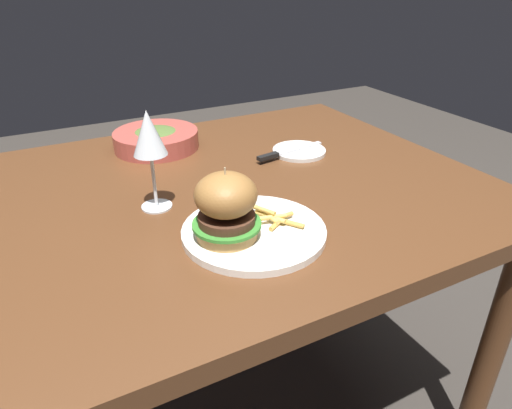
{
  "coord_description": "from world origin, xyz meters",
  "views": [
    {
      "loc": [
        -0.36,
        -0.85,
        1.18
      ],
      "look_at": [
        -0.01,
        -0.19,
        0.78
      ],
      "focal_mm": 32.0,
      "sensor_mm": 36.0,
      "label": 1
    }
  ],
  "objects_px": {
    "main_plate": "(254,231)",
    "wine_glass": "(149,136)",
    "burger_sandwich": "(226,206)",
    "soup_bowl": "(156,139)",
    "bread_plate": "(299,151)",
    "table_knife": "(285,152)"
  },
  "relations": [
    {
      "from": "main_plate",
      "to": "bread_plate",
      "type": "relative_size",
      "value": 1.9
    },
    {
      "from": "table_knife",
      "to": "bread_plate",
      "type": "bearing_deg",
      "value": 8.97
    },
    {
      "from": "main_plate",
      "to": "wine_glass",
      "type": "xyz_separation_m",
      "value": [
        -0.13,
        0.19,
        0.14
      ]
    },
    {
      "from": "soup_bowl",
      "to": "wine_glass",
      "type": "bearing_deg",
      "value": -106.84
    },
    {
      "from": "burger_sandwich",
      "to": "bread_plate",
      "type": "xyz_separation_m",
      "value": [
        0.35,
        0.31,
        -0.07
      ]
    },
    {
      "from": "burger_sandwich",
      "to": "bread_plate",
      "type": "bearing_deg",
      "value": 41.66
    },
    {
      "from": "wine_glass",
      "to": "table_knife",
      "type": "relative_size",
      "value": 0.98
    },
    {
      "from": "main_plate",
      "to": "table_knife",
      "type": "height_order",
      "value": "table_knife"
    },
    {
      "from": "wine_glass",
      "to": "burger_sandwich",
      "type": "bearing_deg",
      "value": -69.18
    },
    {
      "from": "table_knife",
      "to": "soup_bowl",
      "type": "distance_m",
      "value": 0.35
    },
    {
      "from": "main_plate",
      "to": "wine_glass",
      "type": "relative_size",
      "value": 1.3
    },
    {
      "from": "bread_plate",
      "to": "soup_bowl",
      "type": "distance_m",
      "value": 0.38
    },
    {
      "from": "burger_sandwich",
      "to": "bread_plate",
      "type": "distance_m",
      "value": 0.47
    },
    {
      "from": "soup_bowl",
      "to": "table_knife",
      "type": "bearing_deg",
      "value": -38.58
    },
    {
      "from": "table_knife",
      "to": "soup_bowl",
      "type": "relative_size",
      "value": 0.93
    },
    {
      "from": "main_plate",
      "to": "burger_sandwich",
      "type": "xyz_separation_m",
      "value": [
        -0.05,
        -0.0,
        0.07
      ]
    },
    {
      "from": "soup_bowl",
      "to": "main_plate",
      "type": "bearing_deg",
      "value": -86.98
    },
    {
      "from": "bread_plate",
      "to": "main_plate",
      "type": "bearing_deg",
      "value": -133.65
    },
    {
      "from": "burger_sandwich",
      "to": "soup_bowl",
      "type": "relative_size",
      "value": 0.59
    },
    {
      "from": "main_plate",
      "to": "soup_bowl",
      "type": "xyz_separation_m",
      "value": [
        -0.03,
        0.52,
        0.02
      ]
    },
    {
      "from": "wine_glass",
      "to": "table_knife",
      "type": "bearing_deg",
      "value": 16.83
    },
    {
      "from": "wine_glass",
      "to": "bread_plate",
      "type": "height_order",
      "value": "wine_glass"
    }
  ]
}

